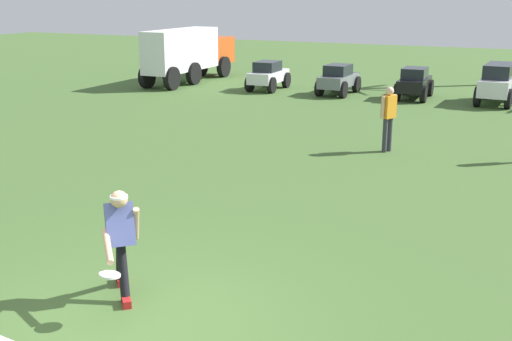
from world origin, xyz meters
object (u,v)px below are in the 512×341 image
at_px(frisbee_in_flight, 110,275).
at_px(parked_car_slot_a, 268,75).
at_px(parked_car_slot_c, 414,83).
at_px(teammate_midfield, 388,113).
at_px(box_truck, 188,52).
at_px(parked_car_slot_d, 498,82).
at_px(frisbee_thrower, 121,237).
at_px(parked_car_slot_b, 338,79).

distance_m(frisbee_in_flight, parked_car_slot_a, 18.20).
relative_size(frisbee_in_flight, parked_car_slot_c, 0.15).
bearing_deg(parked_car_slot_c, teammate_midfield, -82.56).
bearing_deg(teammate_midfield, box_truck, 141.44).
xyz_separation_m(parked_car_slot_a, parked_car_slot_d, (8.32, 0.42, 0.16)).
bearing_deg(parked_car_slot_d, parked_car_slot_c, -177.46).
height_order(frisbee_thrower, frisbee_in_flight, frisbee_thrower).
distance_m(parked_car_slot_b, box_truck, 6.76).
xyz_separation_m(frisbee_thrower, teammate_midfield, (1.13, 8.87, 0.14)).
xyz_separation_m(frisbee_thrower, parked_car_slot_c, (0.07, 16.99, -0.24)).
xyz_separation_m(parked_car_slot_b, parked_car_slot_c, (2.74, 0.22, 0.00)).
distance_m(parked_car_slot_b, parked_car_slot_d, 5.52).
bearing_deg(teammate_midfield, frisbee_thrower, -97.28).
distance_m(parked_car_slot_a, box_truck, 3.99).
xyz_separation_m(frisbee_in_flight, parked_car_slot_a, (-5.75, 17.27, -0.03)).
bearing_deg(frisbee_thrower, parked_car_slot_a, 108.18).
height_order(parked_car_slot_c, box_truck, box_truck).
relative_size(parked_car_slot_c, parked_car_slot_d, 0.92).
relative_size(frisbee_thrower, parked_car_slot_b, 0.64).
height_order(parked_car_slot_b, parked_car_slot_d, parked_car_slot_d).
height_order(parked_car_slot_a, box_truck, box_truck).
bearing_deg(frisbee_thrower, parked_car_slot_b, 99.04).
relative_size(teammate_midfield, box_truck, 0.26).
xyz_separation_m(parked_car_slot_d, box_truck, (-12.22, 0.14, 0.51)).
relative_size(teammate_midfield, parked_car_slot_c, 0.70).
height_order(parked_car_slot_b, parked_car_slot_c, same).
relative_size(frisbee_thrower, parked_car_slot_a, 0.64).
bearing_deg(parked_car_slot_a, parked_car_slot_d, 2.90).
xyz_separation_m(frisbee_thrower, parked_car_slot_b, (-2.67, 16.76, -0.24)).
distance_m(teammate_midfield, box_truck, 13.44).
height_order(frisbee_in_flight, teammate_midfield, teammate_midfield).
distance_m(teammate_midfield, parked_car_slot_d, 8.42).
relative_size(teammate_midfield, parked_car_slot_d, 0.64).
bearing_deg(box_truck, parked_car_slot_a, -8.19).
bearing_deg(parked_car_slot_c, parked_car_slot_b, -175.35).
distance_m(frisbee_in_flight, parked_car_slot_c, 17.57).
xyz_separation_m(frisbee_in_flight, parked_car_slot_b, (-2.94, 17.34, -0.03)).
distance_m(frisbee_thrower, teammate_midfield, 8.94).
relative_size(frisbee_thrower, parked_car_slot_c, 0.64).
bearing_deg(frisbee_in_flight, parked_car_slot_b, 99.61).
distance_m(frisbee_in_flight, parked_car_slot_d, 17.88).
bearing_deg(parked_car_slot_b, frisbee_in_flight, -80.39).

